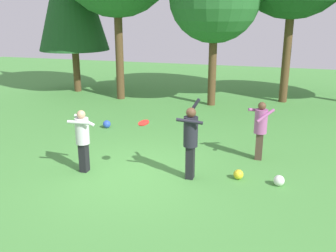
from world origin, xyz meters
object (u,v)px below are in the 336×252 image
(frisbee, at_px, (144,123))
(person_bystander, at_px, (261,126))
(person_thrower, at_px, (191,137))
(ball_yellow, at_px, (238,174))
(person_catcher, at_px, (83,136))
(ball_white, at_px, (279,181))
(ball_blue, at_px, (107,124))

(frisbee, bearing_deg, person_bystander, 34.34)
(person_thrower, distance_m, ball_yellow, 1.50)
(person_catcher, relative_size, ball_white, 6.29)
(person_bystander, bearing_deg, ball_blue, -50.20)
(person_thrower, relative_size, frisbee, 5.24)
(ball_white, bearing_deg, person_catcher, -173.87)
(ball_blue, height_order, ball_yellow, ball_blue)
(person_catcher, xyz_separation_m, ball_blue, (-1.04, 3.55, -0.81))
(ball_blue, bearing_deg, person_thrower, -41.04)
(person_catcher, bearing_deg, ball_blue, 96.91)
(person_thrower, xyz_separation_m, ball_white, (2.08, 0.17, -0.93))
(ball_white, xyz_separation_m, ball_yellow, (-0.94, 0.10, -0.01))
(frisbee, bearing_deg, ball_blue, 127.76)
(person_bystander, xyz_separation_m, ball_white, (0.56, -1.56, -0.82))
(person_thrower, distance_m, ball_white, 2.29)
(person_thrower, bearing_deg, ball_blue, -45.30)
(person_bystander, bearing_deg, person_catcher, -8.00)
(person_thrower, distance_m, ball_blue, 4.98)
(ball_yellow, bearing_deg, ball_blue, 148.65)
(ball_yellow, bearing_deg, ball_white, -6.04)
(person_catcher, bearing_deg, frisbee, -0.00)
(frisbee, relative_size, ball_yellow, 1.55)
(ball_blue, xyz_separation_m, ball_white, (5.77, -3.04, -0.01))
(person_bystander, bearing_deg, ball_white, 75.32)
(person_thrower, bearing_deg, ball_yellow, -170.79)
(person_catcher, relative_size, person_bystander, 0.99)
(person_catcher, distance_m, ball_white, 4.83)
(person_thrower, relative_size, person_catcher, 1.23)
(ball_blue, relative_size, ball_yellow, 1.12)
(person_bystander, height_order, frisbee, person_bystander)
(person_thrower, xyz_separation_m, person_bystander, (1.52, 1.73, -0.11))
(person_thrower, distance_m, frisbee, 1.17)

